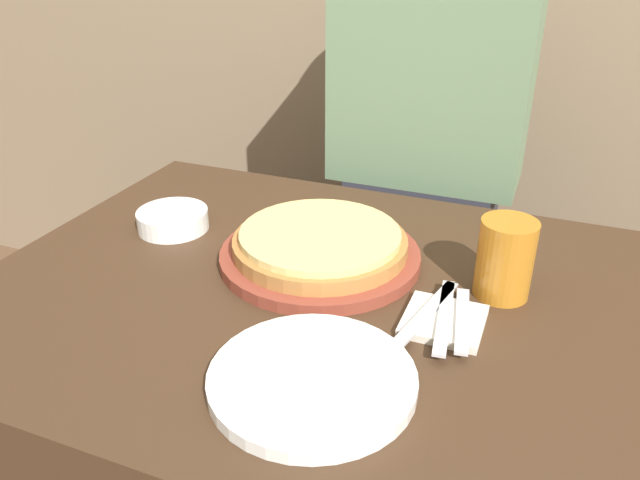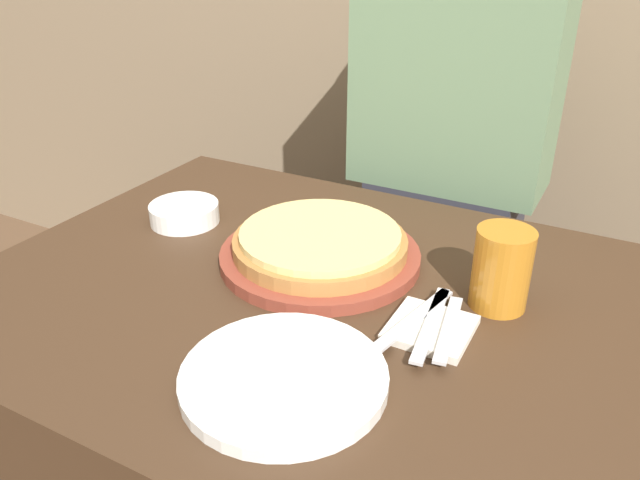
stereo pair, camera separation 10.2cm
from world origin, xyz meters
TOP-DOWN VIEW (x-y plane):
  - dining_table at (0.00, 0.00)m, footprint 1.11×0.81m
  - pizza_on_board at (-0.05, 0.08)m, footprint 0.33×0.33m
  - beer_glass at (0.24, 0.09)m, footprint 0.08×0.08m
  - dinner_plate at (0.05, -0.21)m, footprint 0.26×0.26m
  - side_bowl at (-0.35, 0.09)m, footprint 0.13×0.13m
  - napkin_stack at (0.17, -0.02)m, footprint 0.11×0.11m
  - fork at (0.15, -0.02)m, footprint 0.06×0.19m
  - dinner_knife at (0.17, -0.02)m, footprint 0.04×0.19m
  - spoon at (0.20, -0.02)m, footprint 0.04×0.16m
  - diner_person at (0.01, 0.57)m, footprint 0.41×0.20m

SIDE VIEW (x-z plane):
  - dining_table at x=0.00m, z-range 0.00..0.76m
  - diner_person at x=0.01m, z-range -0.01..1.35m
  - napkin_stack at x=0.17m, z-range 0.76..0.77m
  - dinner_plate at x=0.05m, z-range 0.76..0.78m
  - spoon at x=0.20m, z-range 0.77..0.78m
  - fork at x=0.15m, z-range 0.77..0.78m
  - dinner_knife at x=0.17m, z-range 0.77..0.78m
  - side_bowl at x=-0.35m, z-range 0.76..0.79m
  - pizza_on_board at x=-0.05m, z-range 0.76..0.81m
  - beer_glass at x=0.24m, z-range 0.76..0.89m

